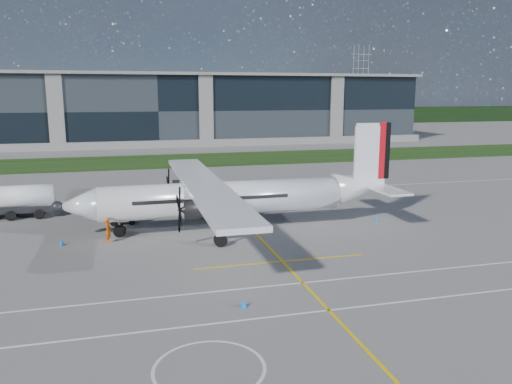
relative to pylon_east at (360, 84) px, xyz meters
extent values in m
plane|color=#64615F|center=(-85.00, -110.00, -15.00)|extent=(400.00, 400.00, 0.00)
cube|color=#16340E|center=(-85.00, -102.00, -14.98)|extent=(400.00, 18.00, 0.04)
cube|color=black|center=(-85.00, -70.00, -7.50)|extent=(120.00, 20.00, 15.00)
cube|color=black|center=(-85.00, -10.00, -12.00)|extent=(400.00, 6.00, 6.00)
cube|color=yellow|center=(-82.00, -140.00, -14.99)|extent=(0.20, 70.00, 0.01)
cube|color=white|center=(-85.00, -164.00, -14.99)|extent=(90.00, 0.15, 0.01)
imported|color=#F25907|center=(-93.51, -148.46, -13.92)|extent=(0.81, 1.00, 2.17)
cone|color=blue|center=(-86.23, -162.46, -14.75)|extent=(0.36, 0.36, 0.50)
cone|color=blue|center=(-85.76, -133.12, -14.75)|extent=(0.36, 0.36, 0.50)
cone|color=blue|center=(-70.61, -147.76, -14.75)|extent=(0.36, 0.36, 0.50)
cone|color=blue|center=(-96.91, -148.29, -14.75)|extent=(0.36, 0.36, 0.50)
camera|label=1|loc=(-91.88, -186.70, -3.81)|focal=35.00mm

